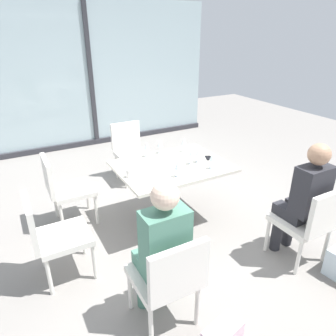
# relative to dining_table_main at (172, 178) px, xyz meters

# --- Properties ---
(ground_plane) EXTENTS (12.00, 12.00, 0.00)m
(ground_plane) POSITION_rel_dining_table_main_xyz_m (0.00, 0.00, -0.55)
(ground_plane) COLOR gray
(window_wall_backdrop) EXTENTS (4.98, 0.10, 2.70)m
(window_wall_backdrop) POSITION_rel_dining_table_main_xyz_m (0.00, 3.20, 0.66)
(window_wall_backdrop) COLOR #A1B7BC
(window_wall_backdrop) RESTS_ON ground_plane
(dining_table_main) EXTENTS (1.27, 0.96, 0.73)m
(dining_table_main) POSITION_rel_dining_table_main_xyz_m (0.00, 0.00, 0.00)
(dining_table_main) COLOR silver
(dining_table_main) RESTS_ON ground_plane
(chair_front_right) EXTENTS (0.46, 0.50, 0.87)m
(chair_front_right) POSITION_rel_dining_table_main_xyz_m (0.77, -1.32, -0.06)
(chair_front_right) COLOR silver
(chair_front_right) RESTS_ON ground_plane
(chair_front_left) EXTENTS (0.46, 0.50, 0.87)m
(chair_front_left) POSITION_rel_dining_table_main_xyz_m (-0.77, -1.32, -0.06)
(chair_front_left) COLOR silver
(chair_front_left) RESTS_ON ground_plane
(chair_near_window) EXTENTS (0.46, 0.51, 0.87)m
(chair_near_window) POSITION_rel_dining_table_main_xyz_m (0.00, 1.32, -0.06)
(chair_near_window) COLOR silver
(chair_near_window) RESTS_ON ground_plane
(chair_side_end) EXTENTS (0.50, 0.46, 0.87)m
(chair_side_end) POSITION_rel_dining_table_main_xyz_m (-1.44, -0.35, -0.06)
(chair_side_end) COLOR silver
(chair_side_end) RESTS_ON ground_plane
(chair_far_left) EXTENTS (0.50, 0.46, 0.87)m
(chair_far_left) POSITION_rel_dining_table_main_xyz_m (-1.15, 0.52, -0.06)
(chair_far_left) COLOR silver
(chair_far_left) RESTS_ON ground_plane
(person_front_right) EXTENTS (0.34, 0.39, 1.26)m
(person_front_right) POSITION_rel_dining_table_main_xyz_m (0.77, -1.21, 0.15)
(person_front_right) COLOR #28282D
(person_front_right) RESTS_ON ground_plane
(person_front_left) EXTENTS (0.34, 0.39, 1.26)m
(person_front_left) POSITION_rel_dining_table_main_xyz_m (-0.77, -1.21, 0.15)
(person_front_left) COLOR #4C7F6B
(person_front_left) RESTS_ON ground_plane
(wine_glass_0) EXTENTS (0.07, 0.07, 0.18)m
(wine_glass_0) POSITION_rel_dining_table_main_xyz_m (0.31, -0.08, 0.31)
(wine_glass_0) COLOR silver
(wine_glass_0) RESTS_ON dining_table_main
(wine_glass_1) EXTENTS (0.07, 0.07, 0.18)m
(wine_glass_1) POSITION_rel_dining_table_main_xyz_m (0.35, 0.31, 0.31)
(wine_glass_1) COLOR silver
(wine_glass_1) RESTS_ON dining_table_main
(wine_glass_2) EXTENTS (0.07, 0.07, 0.18)m
(wine_glass_2) POSITION_rel_dining_table_main_xyz_m (0.05, 0.39, 0.31)
(wine_glass_2) COLOR silver
(wine_glass_2) RESTS_ON dining_table_main
(wine_glass_3) EXTENTS (0.07, 0.07, 0.18)m
(wine_glass_3) POSITION_rel_dining_table_main_xyz_m (-0.10, -0.30, 0.31)
(wine_glass_3) COLOR silver
(wine_glass_3) RESTS_ON dining_table_main
(wine_glass_4) EXTENTS (0.07, 0.07, 0.18)m
(wine_glass_4) POSITION_rel_dining_table_main_xyz_m (0.35, -0.30, 0.31)
(wine_glass_4) COLOR silver
(wine_glass_4) RESTS_ON dining_table_main
(wine_glass_5) EXTENTS (0.07, 0.07, 0.18)m
(wine_glass_5) POSITION_rel_dining_table_main_xyz_m (0.21, -0.09, 0.31)
(wine_glass_5) COLOR silver
(wine_glass_5) RESTS_ON dining_table_main
(wine_glass_6) EXTENTS (0.07, 0.07, 0.18)m
(wine_glass_6) POSITION_rel_dining_table_main_xyz_m (-0.14, 0.38, 0.31)
(wine_glass_6) COLOR silver
(wine_glass_6) RESTS_ON dining_table_main
(coffee_cup) EXTENTS (0.08, 0.08, 0.09)m
(coffee_cup) POSITION_rel_dining_table_main_xyz_m (-0.56, -0.06, 0.22)
(coffee_cup) COLOR white
(coffee_cup) RESTS_ON dining_table_main
(cell_phone_on_table) EXTENTS (0.12, 0.16, 0.01)m
(cell_phone_on_table) POSITION_rel_dining_table_main_xyz_m (0.49, -0.04, 0.18)
(cell_phone_on_table) COLOR black
(cell_phone_on_table) RESTS_ON dining_table_main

